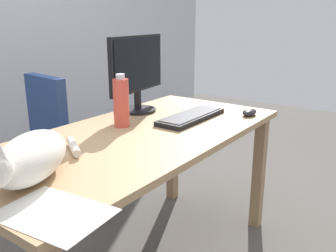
% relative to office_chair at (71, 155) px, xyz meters
% --- Properties ---
extents(desk, '(1.57, 0.74, 0.72)m').
position_rel_office_chair_xyz_m(desk, '(-0.20, -0.72, 0.24)').
color(desk, tan).
rests_on(desk, ground_plane).
extents(office_chair, '(0.48, 0.48, 0.91)m').
position_rel_office_chair_xyz_m(office_chair, '(0.00, 0.00, 0.00)').
color(office_chair, black).
rests_on(office_chair, ground_plane).
extents(monitor, '(0.48, 0.20, 0.42)m').
position_rel_office_chair_xyz_m(monitor, '(0.12, -0.46, 0.56)').
color(monitor, black).
rests_on(monitor, desk).
extents(keyboard, '(0.44, 0.15, 0.03)m').
position_rel_office_chair_xyz_m(keyboard, '(0.15, -0.79, 0.34)').
color(keyboard, black).
rests_on(keyboard, desk).
extents(cat, '(0.55, 0.35, 0.20)m').
position_rel_office_chair_xyz_m(cat, '(-0.78, -0.78, 0.41)').
color(cat, silver).
rests_on(cat, desk).
extents(computer_mouse, '(0.11, 0.06, 0.04)m').
position_rel_office_chair_xyz_m(computer_mouse, '(0.40, -1.01, 0.35)').
color(computer_mouse, '#232328').
rests_on(computer_mouse, desk).
extents(paper_sheet, '(0.24, 0.32, 0.00)m').
position_rel_office_chair_xyz_m(paper_sheet, '(-0.87, -1.00, 0.33)').
color(paper_sheet, white).
rests_on(paper_sheet, desk).
extents(water_bottle, '(0.08, 0.08, 0.25)m').
position_rel_office_chair_xyz_m(water_bottle, '(-0.15, -0.59, 0.45)').
color(water_bottle, '#D84C3D').
rests_on(water_bottle, desk).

